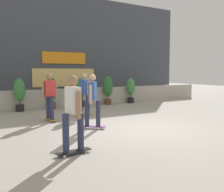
{
  "coord_description": "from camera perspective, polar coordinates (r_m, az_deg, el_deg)",
  "views": [
    {
      "loc": [
        -4.94,
        -6.48,
        1.78
      ],
      "look_at": [
        0.0,
        1.5,
        0.9
      ],
      "focal_mm": 42.29,
      "sensor_mm": 36.0,
      "label": 1
    }
  ],
  "objects": [
    {
      "name": "skater_far_right",
      "position": [
        9.64,
        -13.33,
        0.22
      ],
      "size": [
        0.56,
        0.81,
        1.7
      ],
      "color": "#BF8C26",
      "rests_on": "ground"
    },
    {
      "name": "potted_plant_5",
      "position": [
        14.87,
        4.07,
        1.56
      ],
      "size": [
        0.46,
        0.46,
        1.4
      ],
      "color": "black",
      "rests_on": "ground"
    },
    {
      "name": "potted_plant_4",
      "position": [
        14.04,
        -0.9,
        1.73
      ],
      "size": [
        0.53,
        0.53,
        1.53
      ],
      "color": "brown",
      "rests_on": "ground"
    },
    {
      "name": "potted_plant_2",
      "position": [
        12.74,
        -12.94,
        1.12
      ],
      "size": [
        0.51,
        0.51,
        1.5
      ],
      "color": "brown",
      "rests_on": "ground"
    },
    {
      "name": "skater_far_left",
      "position": [
        8.15,
        -4.26,
        -0.57
      ],
      "size": [
        0.73,
        0.68,
        1.7
      ],
      "color": "#72338C",
      "rests_on": "ground"
    },
    {
      "name": "planter_wall",
      "position": [
        13.49,
        -10.11,
        -0.39
      ],
      "size": [
        18.0,
        0.4,
        0.9
      ],
      "primitive_type": "cube",
      "color": "#B2ADA3",
      "rests_on": "ground"
    },
    {
      "name": "skater_by_wall_left",
      "position": [
        10.44,
        -6.04,
        0.72
      ],
      "size": [
        0.82,
        0.55,
        1.7
      ],
      "color": "#BF8C26",
      "rests_on": "ground"
    },
    {
      "name": "ground_plane",
      "position": [
        8.34,
        5.47,
        -6.99
      ],
      "size": [
        48.0,
        48.0,
        0.0
      ],
      "primitive_type": "plane",
      "color": "#A8A093"
    },
    {
      "name": "building_backdrop",
      "position": [
        17.27,
        -15.24,
        10.04
      ],
      "size": [
        20.0,
        2.08,
        6.5
      ],
      "color": "#424751",
      "rests_on": "ground"
    },
    {
      "name": "potted_plant_1",
      "position": [
        12.35,
        -19.39,
        0.74
      ],
      "size": [
        0.5,
        0.5,
        1.47
      ],
      "color": "black",
      "rests_on": "ground"
    },
    {
      "name": "potted_plant_3",
      "position": [
        13.31,
        -6.7,
        1.32
      ],
      "size": [
        0.5,
        0.5,
        1.47
      ],
      "color": "#2D2823",
      "rests_on": "ground"
    },
    {
      "name": "skater_foreground",
      "position": [
        5.65,
        -8.42,
        -3.24
      ],
      "size": [
        0.82,
        0.56,
        1.7
      ],
      "color": "black",
      "rests_on": "ground"
    }
  ]
}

